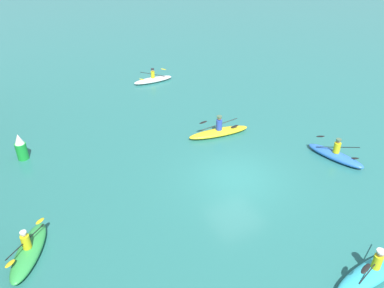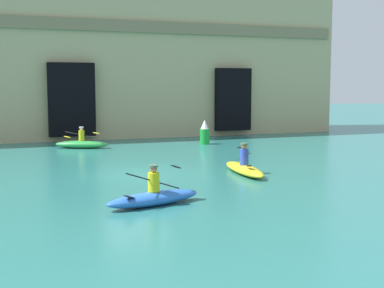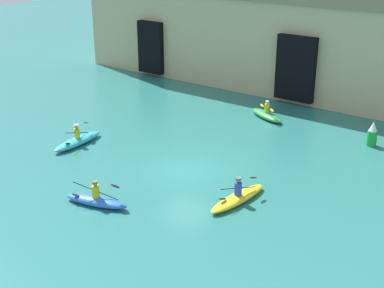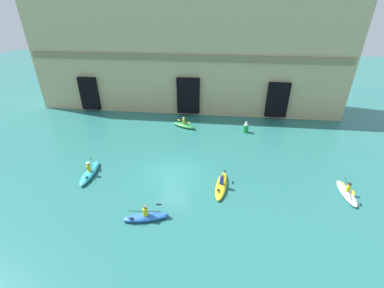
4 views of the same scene
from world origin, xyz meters
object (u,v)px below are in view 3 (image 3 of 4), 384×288
kayak_green (267,115)px  kayak_blue (96,200)px  kayak_yellow (238,197)px  marker_buoy (372,135)px  kayak_cyan (78,141)px

kayak_green → kayak_blue: kayak_blue is taller
kayak_green → kayak_yellow: 11.46m
marker_buoy → kayak_yellow: bearing=-103.8°
kayak_green → kayak_cyan: bearing=-96.0°
kayak_green → kayak_yellow: size_ratio=0.82×
kayak_cyan → kayak_blue: (5.94, -4.31, 0.00)m
kayak_yellow → kayak_green: bearing=-151.0°
kayak_cyan → kayak_yellow: bearing=-95.8°
kayak_yellow → marker_buoy: marker_buoy is taller
kayak_green → kayak_blue: bearing=-65.7°
kayak_yellow → marker_buoy: (2.47, 10.01, 0.43)m
kayak_blue → marker_buoy: bearing=47.3°
kayak_yellow → kayak_blue: size_ratio=1.17×
kayak_cyan → marker_buoy: 16.36m
kayak_green → marker_buoy: 6.96m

